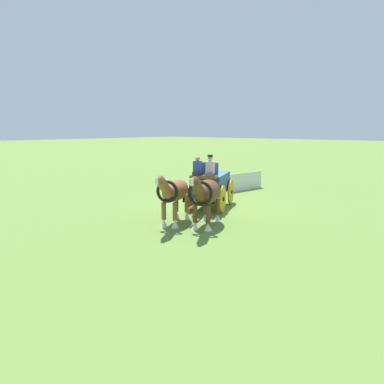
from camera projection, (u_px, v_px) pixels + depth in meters
The scene contains 5 objects.
ground_plane at pixel (211, 207), 18.35m from camera, with size 220.00×220.00×0.00m, color olive.
show_wagon at pixel (211, 184), 17.98m from camera, with size 5.32×3.03×2.66m.
draft_horse_near at pixel (206, 193), 14.56m from camera, with size 3.07×1.83×2.17m.
draft_horse_off at pixel (174, 192), 14.92m from camera, with size 3.01×1.77×2.16m.
sponsor_banner at pixel (245, 181), 23.25m from camera, with size 3.20×0.06×1.10m, color silver.
Camera 1 is at (14.12, 11.15, 3.82)m, focal length 35.01 mm.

